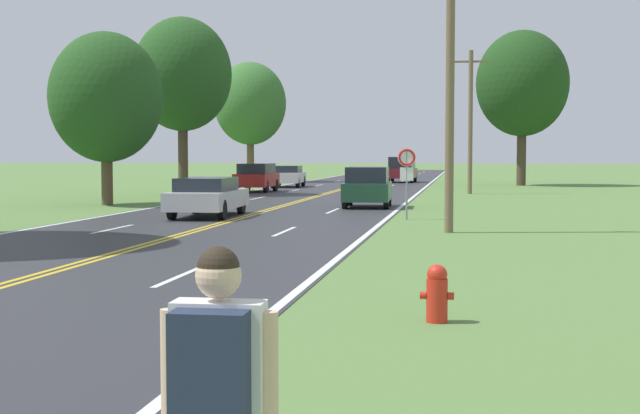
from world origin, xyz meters
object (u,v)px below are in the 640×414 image
at_px(car_white_sedan_mid_far, 288,176).
at_px(car_maroon_suv_receding, 402,169).
at_px(traffic_sign, 407,166).
at_px(tree_right_cluster, 522,84).
at_px(hitchhiker_person, 217,385).
at_px(tree_left_verge, 106,97).
at_px(car_dark_green_hatchback_approaching, 367,186).
at_px(fire_hydrant, 437,293).
at_px(car_red_hatchback_mid_near, 257,177).
at_px(tree_far_back, 182,75).
at_px(tree_mid_treeline, 250,104).
at_px(car_silver_sedan_nearest, 208,196).

relative_size(car_white_sedan_mid_far, car_maroon_suv_receding, 1.04).
xyz_separation_m(traffic_sign, tree_right_cluster, (5.60, 32.58, 5.12)).
relative_size(traffic_sign, car_white_sedan_mid_far, 0.55).
bearing_deg(hitchhiker_person, tree_left_verge, 22.19).
distance_m(tree_left_verge, tree_right_cluster, 32.34).
distance_m(car_dark_green_hatchback_approaching, car_white_sedan_mid_far, 22.10).
bearing_deg(tree_right_cluster, traffic_sign, -99.76).
bearing_deg(fire_hydrant, car_red_hatchback_mid_near, 106.80).
height_order(tree_far_back, car_red_hatchback_mid_near, tree_far_back).
height_order(traffic_sign, tree_mid_treeline, tree_mid_treeline).
xyz_separation_m(tree_right_cluster, car_maroon_suv_receding, (-8.47, 5.27, -5.87)).
xyz_separation_m(fire_hydrant, tree_left_verge, (-14.58, 24.08, 4.14)).
bearing_deg(car_maroon_suv_receding, car_silver_sedan_nearest, -3.25).
bearing_deg(car_silver_sedan_nearest, traffic_sign, -93.18).
relative_size(tree_mid_treeline, car_red_hatchback_mid_near, 2.43).
height_order(tree_far_back, car_white_sedan_mid_far, tree_far_back).
height_order(hitchhiker_person, car_maroon_suv_receding, car_maroon_suv_receding).
relative_size(tree_left_verge, car_red_hatchback_mid_near, 1.93).
bearing_deg(tree_left_verge, car_white_sedan_mid_far, 80.32).
bearing_deg(car_red_hatchback_mid_near, hitchhiker_person, -166.24).
distance_m(car_silver_sedan_nearest, car_white_sedan_mid_far, 27.11).
height_order(tree_right_cluster, car_silver_sedan_nearest, tree_right_cluster).
bearing_deg(car_maroon_suv_receding, car_dark_green_hatchback_approaching, 4.31).
relative_size(hitchhiker_person, tree_right_cluster, 0.16).
distance_m(tree_far_back, car_dark_green_hatchback_approaching, 15.10).
relative_size(car_red_hatchback_mid_near, car_white_sedan_mid_far, 0.89).
xyz_separation_m(car_red_hatchback_mid_near, car_maroon_suv_receding, (6.92, 18.04, 0.14)).
xyz_separation_m(tree_right_cluster, car_dark_green_hatchback_approaching, (-7.59, -26.29, -6.02)).
relative_size(tree_right_cluster, car_dark_green_hatchback_approaching, 2.93).
distance_m(tree_mid_treeline, car_maroon_suv_receding, 12.59).
relative_size(car_dark_green_hatchback_approaching, car_maroon_suv_receding, 0.88).
height_order(traffic_sign, car_red_hatchback_mid_near, traffic_sign).
relative_size(tree_right_cluster, car_white_sedan_mid_far, 2.47).
height_order(hitchhiker_person, car_silver_sedan_nearest, hitchhiker_person).
xyz_separation_m(tree_mid_treeline, tree_far_back, (1.74, -21.76, 0.29)).
distance_m(car_dark_green_hatchback_approaching, car_maroon_suv_receding, 31.57).
relative_size(tree_right_cluster, car_silver_sedan_nearest, 2.18).
bearing_deg(traffic_sign, car_red_hatchback_mid_near, 116.30).
height_order(tree_right_cluster, car_maroon_suv_receding, tree_right_cluster).
height_order(car_dark_green_hatchback_approaching, car_red_hatchback_mid_near, car_dark_green_hatchback_approaching).
bearing_deg(tree_right_cluster, car_white_sedan_mid_far, -159.96).
distance_m(car_silver_sedan_nearest, car_red_hatchback_mid_near, 19.92).
height_order(tree_mid_treeline, car_white_sedan_mid_far, tree_mid_treeline).
bearing_deg(fire_hydrant, car_white_sedan_mid_far, 103.78).
height_order(car_red_hatchback_mid_near, car_white_sedan_mid_far, car_red_hatchback_mid_near).
distance_m(fire_hydrant, car_silver_sedan_nearest, 19.83).
bearing_deg(traffic_sign, tree_left_verge, 154.42).
bearing_deg(traffic_sign, tree_right_cluster, 80.24).
relative_size(traffic_sign, car_dark_green_hatchback_approaching, 0.66).
xyz_separation_m(tree_far_back, car_maroon_suv_receding, (9.82, 22.38, -5.25)).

